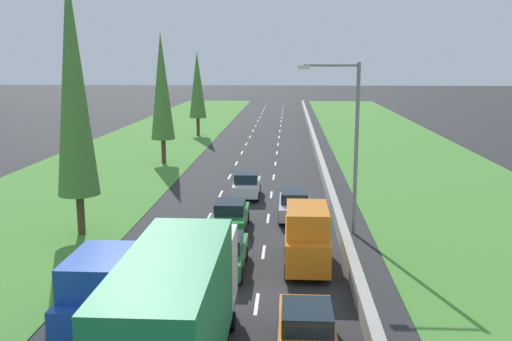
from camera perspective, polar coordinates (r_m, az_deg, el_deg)
ground_plane at (r=60.20m, az=0.48°, el=2.21°), size 300.00×300.00×0.00m
grass_verge_left at (r=62.11m, az=-11.27°, el=2.29°), size 14.00×140.00×0.04m
grass_verge_right at (r=61.21m, az=14.03°, el=2.05°), size 14.00×140.00×0.04m
median_barrier at (r=60.14m, az=5.92°, el=2.55°), size 0.44×120.00×0.85m
lane_markings at (r=60.20m, az=0.48°, el=2.22°), size 3.64×116.00×0.01m
green_box_truck_centre_lane at (r=16.60m, az=-7.65°, el=-13.92°), size 2.46×9.40×4.18m
orange_sedan_right_lane at (r=18.69m, az=5.04°, el=-15.54°), size 1.82×4.50×1.64m
green_sedan_centre_lane at (r=25.43m, az=-3.14°, el=-8.17°), size 1.82×4.50×1.64m
orange_van_right_lane at (r=25.74m, az=5.05°, el=-6.59°), size 1.96×4.90×2.82m
green_sedan_centre_lane_fourth at (r=31.26m, az=-2.54°, el=-4.51°), size 1.82×4.50×1.64m
white_hatchback_centre_lane at (r=38.60m, az=-0.93°, el=-1.47°), size 1.74×3.90×1.72m
silver_sedan_right_lane_fourth at (r=33.63m, az=3.84°, el=-3.41°), size 1.82×4.50×1.64m
blue_van_left_lane at (r=20.49m, az=-15.06°, el=-11.63°), size 1.96×4.90×2.82m
poplar_tree_second at (r=30.75m, az=-17.69°, el=8.27°), size 2.15×2.15×13.84m
poplar_tree_third at (r=51.36m, az=-9.33°, el=8.21°), size 2.09×2.09×11.53m
poplar_tree_fourth at (r=70.16m, az=-5.84°, el=8.42°), size 2.05×2.05×10.13m
street_light_mast at (r=30.18m, az=9.30°, el=3.37°), size 3.20×0.28×9.00m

